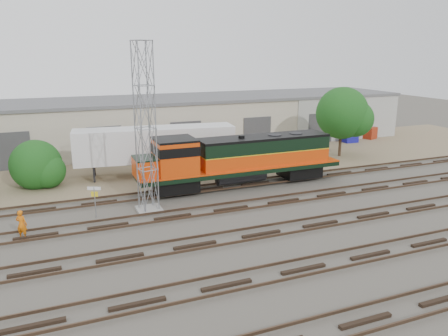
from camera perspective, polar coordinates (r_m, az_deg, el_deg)
name	(u,v)px	position (r m, az deg, el deg)	size (l,w,h in m)	color
ground	(240,217)	(27.93, 2.11, -6.45)	(140.00, 140.00, 0.00)	#47423A
dirt_strip	(175,163)	(41.42, -6.37, 0.66)	(80.00, 16.00, 0.02)	#726047
tracks	(261,234)	(25.40, 4.89, -8.56)	(80.00, 20.40, 0.28)	black
warehouse	(155,123)	(48.48, -8.99, 5.87)	(58.40, 10.40, 5.30)	#BCB29C
locomotive	(238,158)	(33.43, 1.81, 1.25)	(16.30, 2.86, 3.92)	black
signal_tower	(146,132)	(28.01, -10.21, 4.62)	(1.60, 1.60, 10.85)	gray
sign_post	(95,196)	(28.59, -16.55, -3.49)	(0.79, 0.38, 2.07)	gray
worker	(22,224)	(27.12, -24.93, -6.68)	(0.61, 0.40, 1.68)	#DA650C
semi_trailer	(159,145)	(37.17, -8.46, 2.97)	(13.45, 4.17, 4.07)	silver
dumpster_blue	(349,136)	(52.64, 16.04, 4.08)	(1.60, 1.50, 1.50)	#161590
dumpster_red	(369,133)	(55.50, 18.44, 4.38)	(1.50, 1.40, 1.40)	maroon
tree_mid	(39,166)	(36.52, -23.02, 0.19)	(4.10, 3.90, 3.90)	#382619
tree_east	(346,115)	(44.67, 15.59, 6.74)	(5.36, 5.10, 6.89)	#382619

